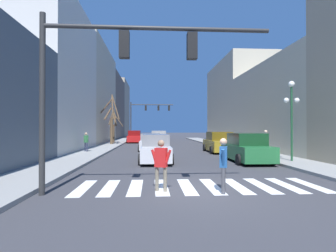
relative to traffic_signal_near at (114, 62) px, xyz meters
The scene contains 19 objects.
ground_plane 5.04m from the traffic_signal_near, ahead, with size 240.00×240.00×0.00m, color #38383D.
building_row_left 34.68m from the traffic_signal_near, 103.48° to the left, with size 6.00×72.11×13.87m.
building_row_right 21.05m from the traffic_signal_near, 49.00° to the left, with size 6.00×42.10×11.57m.
crosswalk_stripes 5.11m from the traffic_signal_near, 17.60° to the left, with size 8.55×2.60×0.01m.
traffic_signal_near is the anchor object (origin of this frame).
traffic_signal_far 34.65m from the traffic_signal_near, 89.39° to the left, with size 7.03×0.28×6.36m.
street_lamp_right_corner 11.52m from the traffic_signal_near, 35.09° to the left, with size 0.95×0.36×4.70m.
car_parked_left_far 8.62m from the traffic_signal_near, 79.73° to the left, with size 1.98×4.66×1.70m.
car_at_intersection 29.91m from the traffic_signal_near, 92.46° to the left, with size 2.12×4.40×1.76m.
car_parked_left_mid 24.47m from the traffic_signal_near, 85.17° to the left, with size 2.13×4.81×1.78m.
car_parked_left_near 15.86m from the traffic_signal_near, 63.30° to the left, with size 2.18×4.48×1.77m.
car_driving_away_lane 16.74m from the traffic_signal_near, 86.29° to the left, with size 2.16×4.87×1.57m.
car_parked_right_mid 10.72m from the traffic_signal_near, 46.75° to the left, with size 2.15×4.63×1.77m.
pedestrian_crossing_street 3.48m from the traffic_signal_near, 10.08° to the left, with size 0.69×0.37×1.68m.
pedestrian_waiting_at_curb 4.65m from the traffic_signal_near, ahead, with size 0.34×0.74×1.74m.
pedestrian_on_right_sidewalk 14.79m from the traffic_signal_near, 107.14° to the left, with size 0.55×0.52×1.57m.
pedestrian_on_left_sidewalk 14.16m from the traffic_signal_near, 47.17° to the left, with size 0.70×0.48×1.79m.
street_tree_right_far 24.42m from the traffic_signal_near, 98.88° to the left, with size 3.02×2.14×6.13m.
street_tree_right_near 27.57m from the traffic_signal_near, 98.17° to the left, with size 1.97×1.43×4.57m.
Camera 1 is at (-1.70, -8.62, 2.05)m, focal length 28.00 mm.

